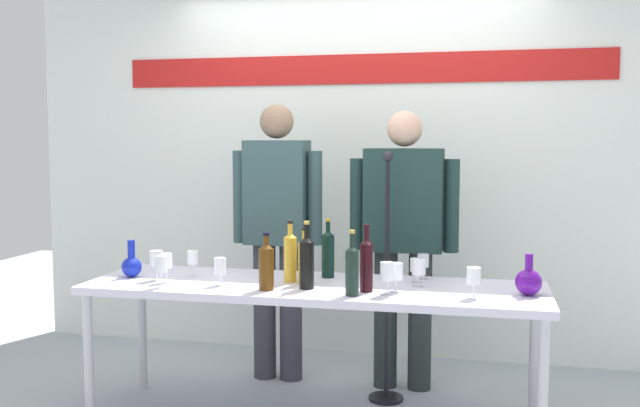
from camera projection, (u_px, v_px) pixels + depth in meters
back_wall at (359, 139)px, 5.00m from camera, size 4.78×0.11×3.00m
display_table at (314, 295)px, 3.75m from camera, size 2.38×0.70×0.75m
decanter_blue_left at (132, 265)px, 3.94m from camera, size 0.11×0.11×0.20m
decanter_blue_right at (529, 281)px, 3.47m from camera, size 0.13×0.13×0.20m
presenter_left at (277, 225)px, 4.46m from camera, size 0.57×0.22×1.72m
presenter_right at (404, 230)px, 4.29m from camera, size 0.65×0.22×1.67m
wine_bottle_0 at (305, 259)px, 3.75m from camera, size 0.07×0.07×0.30m
wine_bottle_1 at (328, 252)px, 3.92m from camera, size 0.07×0.07×0.32m
wine_bottle_2 at (307, 261)px, 3.63m from camera, size 0.07×0.07×0.34m
wine_bottle_3 at (290, 255)px, 3.80m from camera, size 0.07×0.07×0.33m
wine_bottle_4 at (266, 265)px, 3.59m from camera, size 0.08×0.08×0.29m
wine_bottle_5 at (366, 263)px, 3.55m from camera, size 0.06×0.06×0.34m
wine_bottle_6 at (352, 268)px, 3.46m from camera, size 0.06×0.06×0.32m
wine_glass_left_0 at (156, 259)px, 3.84m from camera, size 0.07×0.07×0.16m
wine_glass_left_1 at (193, 258)px, 3.94m from camera, size 0.06×0.06×0.15m
wine_glass_left_2 at (220, 267)px, 3.71m from camera, size 0.06×0.06×0.14m
wine_glass_left_3 at (161, 265)px, 3.66m from camera, size 0.06×0.06×0.16m
wine_glass_left_4 at (166, 262)px, 3.78m from camera, size 0.06×0.06×0.15m
wine_glass_right_0 at (423, 261)px, 3.87m from camera, size 0.06×0.06×0.14m
wine_glass_right_1 at (416, 265)px, 3.77m from camera, size 0.07×0.07×0.13m
wine_glass_right_2 at (474, 276)px, 3.41m from camera, size 0.07×0.07×0.15m
wine_glass_right_3 at (396, 272)px, 3.55m from camera, size 0.07×0.07×0.14m
wine_glass_right_4 at (387, 272)px, 3.47m from camera, size 0.07×0.07×0.16m
wine_glass_right_5 at (419, 267)px, 3.67m from camera, size 0.07×0.07×0.15m
microphone_stand at (387, 319)px, 4.12m from camera, size 0.20×0.20×1.44m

